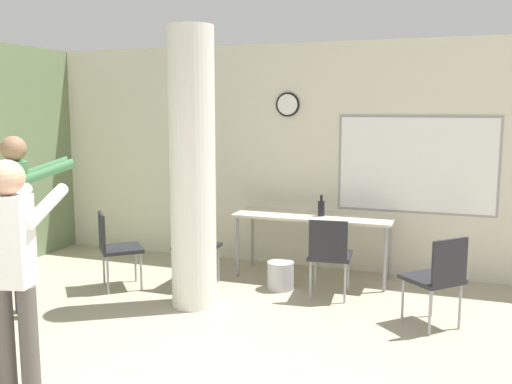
{
  "coord_description": "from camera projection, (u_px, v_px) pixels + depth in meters",
  "views": [
    {
      "loc": [
        1.86,
        -1.9,
        2.02
      ],
      "look_at": [
        0.21,
        2.76,
        1.28
      ],
      "focal_mm": 40.0,
      "sensor_mm": 36.0,
      "label": 1
    }
  ],
  "objects": [
    {
      "name": "wall_back",
      "position": [
        303.0,
        157.0,
        7.19
      ],
      "size": [
        8.0,
        0.15,
        2.8
      ],
      "color": "beige",
      "rests_on": "ground_plane"
    },
    {
      "name": "support_pillar",
      "position": [
        193.0,
        170.0,
        5.67
      ],
      "size": [
        0.46,
        0.46,
        2.8
      ],
      "color": "silver",
      "rests_on": "ground_plane"
    },
    {
      "name": "folding_table",
      "position": [
        314.0,
        219.0,
        6.7
      ],
      "size": [
        1.85,
        0.63,
        0.76
      ],
      "color": "beige",
      "rests_on": "ground_plane"
    },
    {
      "name": "bottle_on_table",
      "position": [
        321.0,
        208.0,
        6.61
      ],
      "size": [
        0.08,
        0.08,
        0.25
      ],
      "color": "black",
      "rests_on": "folding_table"
    },
    {
      "name": "waste_bin",
      "position": [
        281.0,
        275.0,
        6.37
      ],
      "size": [
        0.3,
        0.3,
        0.31
      ],
      "color": "#B2B2B7",
      "rests_on": "ground_plane"
    },
    {
      "name": "chair_table_left",
      "position": [
        194.0,
        243.0,
        6.39
      ],
      "size": [
        0.45,
        0.45,
        0.87
      ],
      "color": "#232328",
      "rests_on": "ground_plane"
    },
    {
      "name": "chair_table_right",
      "position": [
        329.0,
        252.0,
        6.0
      ],
      "size": [
        0.48,
        0.48,
        0.87
      ],
      "color": "#232328",
      "rests_on": "ground_plane"
    },
    {
      "name": "chair_mid_room",
      "position": [
        438.0,
        275.0,
        5.18
      ],
      "size": [
        0.62,
        0.62,
        0.87
      ],
      "color": "#232328",
      "rests_on": "ground_plane"
    },
    {
      "name": "chair_near_pillar",
      "position": [
        115.0,
        244.0,
        6.33
      ],
      "size": [
        0.62,
        0.62,
        0.87
      ],
      "color": "#232328",
      "rests_on": "ground_plane"
    },
    {
      "name": "person_playing_front",
      "position": [
        14.0,
        264.0,
        3.76
      ],
      "size": [
        0.48,
        0.66,
        1.69
      ],
      "color": "#514C47",
      "rests_on": "ground_plane"
    },
    {
      "name": "person_watching_back",
      "position": [
        20.0,
        211.0,
        5.46
      ],
      "size": [
        0.66,
        0.68,
        1.75
      ],
      "color": "#2D3347",
      "rests_on": "ground_plane"
    }
  ]
}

